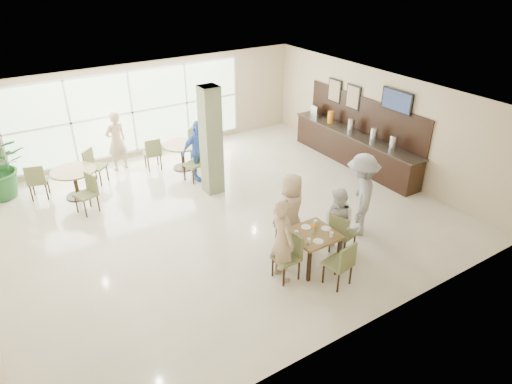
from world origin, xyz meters
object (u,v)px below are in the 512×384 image
main_table (313,237)px  round_table_left (74,176)px  adult_standing (116,141)px  adult_b (211,133)px  teen_right (338,223)px  teen_far (291,210)px  teen_standing (361,195)px  adult_a (198,151)px  teen_left (282,240)px  buffet_counter (354,146)px  round_table_right (182,150)px

main_table → round_table_left: 6.38m
round_table_left → adult_standing: adult_standing is taller
adult_b → round_table_left: bearing=-69.3°
round_table_left → teen_right: size_ratio=0.75×
teen_far → adult_standing: size_ratio=0.95×
teen_standing → adult_a: bearing=-113.6°
adult_standing → round_table_left: bearing=21.0°
teen_left → teen_standing: (2.36, 0.39, 0.09)m
main_table → round_table_left: size_ratio=0.80×
main_table → teen_right: 0.68m
teen_far → adult_standing: 5.99m
main_table → buffet_counter: size_ratio=0.19×
teen_far → teen_right: size_ratio=1.11×
round_table_left → teen_standing: size_ratio=0.59×
teen_left → teen_far: teen_left is taller
teen_left → teen_right: teen_left is taller
adult_a → adult_standing: (-1.66, 1.80, 0.02)m
adult_b → buffet_counter: bearing=72.2°
teen_left → teen_far: bearing=-44.1°
round_table_left → adult_b: (3.99, 0.18, 0.30)m
buffet_counter → teen_far: (-4.02, -2.34, 0.27)m
round_table_left → adult_a: adult_a is taller
teen_right → adult_standing: (-2.49, 6.48, 0.12)m
buffet_counter → adult_standing: bearing=150.7°
round_table_left → teen_far: (3.37, -4.63, 0.24)m
round_table_left → teen_left: size_ratio=0.65×
main_table → adult_standing: 6.78m
teen_standing → adult_b: teen_standing is taller
teen_standing → teen_far: bearing=-62.8°
main_table → adult_standing: size_ratio=0.52×
round_table_right → main_table: bearing=-87.5°
round_table_left → adult_b: bearing=2.5°
main_table → teen_standing: teen_standing is taller
adult_a → adult_b: (0.88, 0.94, 0.04)m
teen_left → teen_far: (0.84, 0.85, -0.03)m
main_table → buffet_counter: buffet_counter is taller
round_table_right → teen_right: bearing=-80.6°
round_table_left → adult_a: size_ratio=0.66×
teen_far → teen_standing: 1.59m
adult_b → adult_standing: adult_b is taller
round_table_left → round_table_right: size_ratio=1.01×
main_table → round_table_left: same height
round_table_right → teen_left: size_ratio=0.64×
round_table_left → teen_far: size_ratio=0.68×
teen_far → teen_standing: (1.52, -0.46, 0.12)m
adult_standing → teen_far: bearing=94.0°
round_table_right → adult_a: adult_a is taller
teen_left → adult_a: size_ratio=1.02×
main_table → teen_far: 0.87m
adult_a → adult_standing: bearing=125.7°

